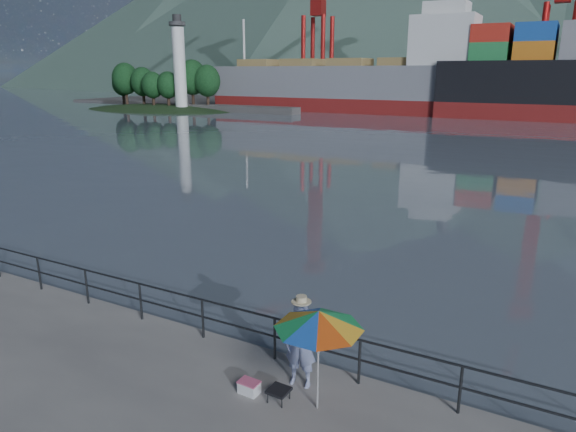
% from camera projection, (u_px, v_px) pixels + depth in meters
% --- Properties ---
extents(harbor_water, '(500.00, 280.00, 0.00)m').
position_uv_depth(harbor_water, '(534.00, 98.00, 121.44)').
color(harbor_water, slate).
rests_on(harbor_water, ground).
extents(guardrail, '(22.00, 0.06, 1.03)m').
position_uv_depth(guardrail, '(171.00, 309.00, 12.78)').
color(guardrail, '#2D3033').
rests_on(guardrail, ground).
extents(lighthouse_islet, '(48.00, 26.40, 19.20)m').
position_uv_depth(lighthouse_islet, '(159.00, 107.00, 89.06)').
color(lighthouse_islet, '#263F1E').
rests_on(lighthouse_islet, ground).
extents(fisherman, '(0.72, 0.52, 1.83)m').
position_uv_depth(fisherman, '(301.00, 344.00, 10.36)').
color(fisherman, '#33468B').
rests_on(fisherman, ground).
extents(beach_umbrella, '(2.20, 2.20, 2.05)m').
position_uv_depth(beach_umbrella, '(319.00, 320.00, 9.34)').
color(beach_umbrella, white).
rests_on(beach_umbrella, ground).
extents(folding_stool, '(0.42, 0.42, 0.26)m').
position_uv_depth(folding_stool, '(279.00, 395.00, 10.03)').
color(folding_stool, black).
rests_on(folding_stool, ground).
extents(cooler_bag, '(0.42, 0.29, 0.23)m').
position_uv_depth(cooler_bag, '(249.00, 388.00, 10.28)').
color(cooler_bag, silver).
rests_on(cooler_bag, ground).
extents(fishing_rod, '(0.03, 1.84, 1.30)m').
position_uv_depth(fishing_rod, '(317.00, 360.00, 11.49)').
color(fishing_rod, black).
rests_on(fishing_rod, ground).
extents(bulk_carrier, '(47.37, 8.20, 14.50)m').
position_uv_depth(bulk_carrier, '(358.00, 84.00, 82.92)').
color(bulk_carrier, maroon).
rests_on(bulk_carrier, ground).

